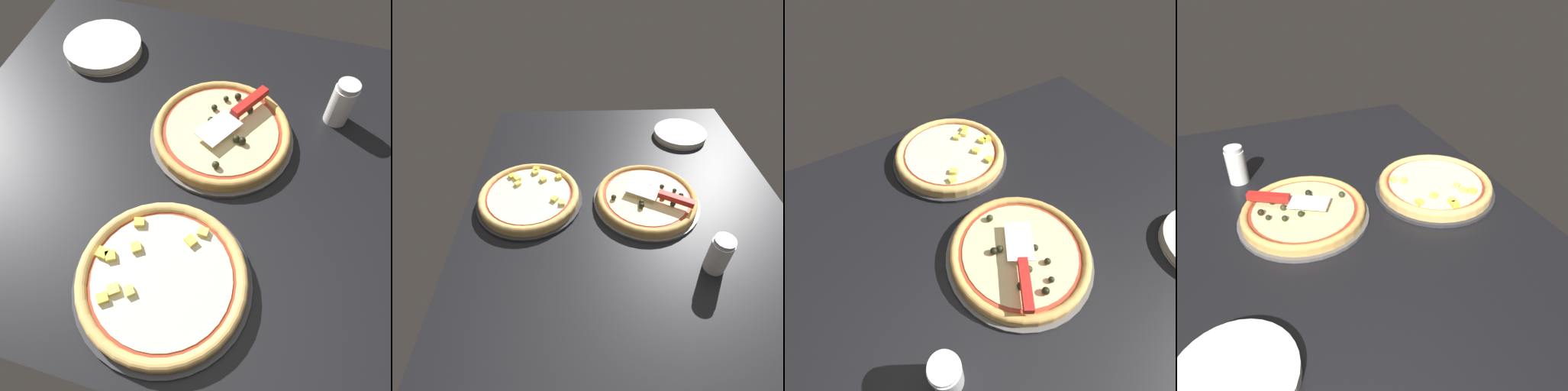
% 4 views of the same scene
% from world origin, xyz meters
% --- Properties ---
extents(ground_plane, '(1.39, 1.09, 0.04)m').
position_xyz_m(ground_plane, '(0.00, 0.00, -0.02)').
color(ground_plane, black).
extents(pizza_pan_front, '(0.36, 0.36, 0.01)m').
position_xyz_m(pizza_pan_front, '(0.01, -0.07, 0.01)').
color(pizza_pan_front, '#565451').
rests_on(pizza_pan_front, ground_plane).
extents(pizza_front, '(0.34, 0.34, 0.04)m').
position_xyz_m(pizza_front, '(0.01, -0.07, 0.02)').
color(pizza_front, tan).
rests_on(pizza_front, pizza_pan_front).
extents(pizza_pan_back, '(0.36, 0.36, 0.01)m').
position_xyz_m(pizza_pan_back, '(0.03, 0.33, 0.01)').
color(pizza_pan_back, '#2D2D30').
rests_on(pizza_pan_back, ground_plane).
extents(pizza_back, '(0.34, 0.34, 0.04)m').
position_xyz_m(pizza_back, '(0.03, 0.33, 0.03)').
color(pizza_back, '#DBAD60').
rests_on(pizza_back, pizza_pan_back).
extents(serving_spatula, '(0.15, 0.22, 0.02)m').
position_xyz_m(serving_spatula, '(-0.02, -0.13, 0.06)').
color(serving_spatula, silver).
rests_on(serving_spatula, pizza_front).
extents(parmesan_shaker, '(0.06, 0.06, 0.12)m').
position_xyz_m(parmesan_shaker, '(-0.26, -0.22, 0.06)').
color(parmesan_shaker, white).
rests_on(parmesan_shaker, ground_plane).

